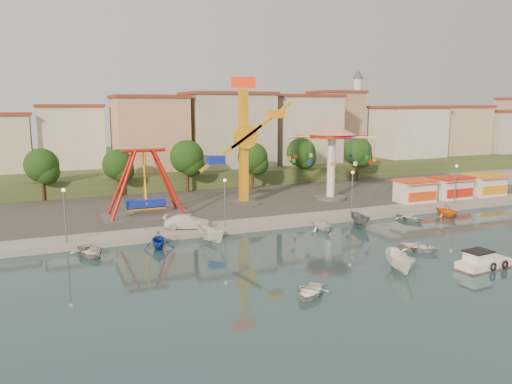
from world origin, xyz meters
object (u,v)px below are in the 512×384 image
pirate_ship_ride (145,185)px  van (188,221)px  skiff (400,262)px  kamikaze_tower (247,146)px  rowboat_a (419,247)px  cabin_motorboat (483,263)px  wave_swinger (332,145)px

pirate_ship_ride → van: 8.55m
pirate_ship_ride → skiff: bearing=-58.8°
skiff → pirate_ship_ride: bearing=139.2°
kamikaze_tower → pirate_ship_ride: bearing=-171.1°
kamikaze_tower → rowboat_a: kamikaze_tower is taller
pirate_ship_ride → cabin_motorboat: bearing=-51.0°
kamikaze_tower → cabin_motorboat: 32.68m
kamikaze_tower → wave_swinger: kamikaze_tower is taller
wave_swinger → pirate_ship_ride: bearing=-177.5°
rowboat_a → skiff: size_ratio=0.83×
wave_swinger → kamikaze_tower: bearing=175.0°
rowboat_a → van: 23.53m
cabin_motorboat → skiff: bearing=158.1°
wave_swinger → skiff: 29.98m
wave_swinger → van: 25.19m
cabin_motorboat → van: van is taller
kamikaze_tower → cabin_motorboat: size_ratio=3.23×
kamikaze_tower → skiff: 29.44m
wave_swinger → cabin_motorboat: wave_swinger is taller
pirate_ship_ride → kamikaze_tower: kamikaze_tower is taller
pirate_ship_ride → wave_swinger: wave_swinger is taller
pirate_ship_ride → van: size_ratio=2.00×
kamikaze_tower → van: size_ratio=3.29×
skiff → van: van is taller
wave_swinger → rowboat_a: bearing=-100.6°
kamikaze_tower → van: kamikaze_tower is taller
kamikaze_tower → cabin_motorboat: (9.10, -30.37, -7.91)m
wave_swinger → skiff: bearing=-109.9°
kamikaze_tower → cabin_motorboat: kamikaze_tower is taller
wave_swinger → skiff: (-9.88, -27.34, -7.34)m
rowboat_a → van: van is taller
pirate_ship_ride → kamikaze_tower: (13.74, 2.15, 3.98)m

